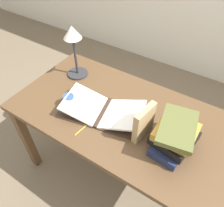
{
  "coord_description": "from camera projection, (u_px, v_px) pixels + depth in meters",
  "views": [
    {
      "loc": [
        0.46,
        -0.85,
        1.84
      ],
      "look_at": [
        -0.07,
        -0.03,
        0.86
      ],
      "focal_mm": 35.0,
      "sensor_mm": 36.0,
      "label": 1
    }
  ],
  "objects": [
    {
      "name": "book_stack_tall",
      "position": [
        175.0,
        136.0,
        1.19
      ],
      "size": [
        0.24,
        0.31,
        0.19
      ],
      "color": "#1E284C",
      "rests_on": "reading_desk"
    },
    {
      "name": "open_book",
      "position": [
        103.0,
        111.0,
        1.42
      ],
      "size": [
        0.61,
        0.39,
        0.09
      ],
      "rotation": [
        0.0,
        0.0,
        0.21
      ],
      "color": "#38281E",
      "rests_on": "reading_desk"
    },
    {
      "name": "reading_desk",
      "position": [
        122.0,
        123.0,
        1.51
      ],
      "size": [
        1.49,
        0.79,
        0.78
      ],
      "color": "brown",
      "rests_on": "ground_plane"
    },
    {
      "name": "pencil",
      "position": [
        84.0,
        127.0,
        1.35
      ],
      "size": [
        0.02,
        0.16,
        0.01
      ],
      "rotation": [
        0.0,
        0.0,
        -0.11
      ],
      "color": "gold",
      "rests_on": "reading_desk"
    },
    {
      "name": "reading_lamp",
      "position": [
        73.0,
        43.0,
        1.53
      ],
      "size": [
        0.16,
        0.16,
        0.4
      ],
      "color": "#2D2D33",
      "rests_on": "reading_desk"
    },
    {
      "name": "ground_plane",
      "position": [
        120.0,
        171.0,
        1.99
      ],
      "size": [
        12.0,
        12.0,
        0.0
      ],
      "primitive_type": "plane",
      "color": "#70604C"
    },
    {
      "name": "coffee_mug",
      "position": [
        69.0,
        101.0,
        1.46
      ],
      "size": [
        0.07,
        0.1,
        0.09
      ],
      "rotation": [
        0.0,
        0.0,
        1.41
      ],
      "color": "#335184",
      "rests_on": "reading_desk"
    },
    {
      "name": "book_standing_upright",
      "position": [
        144.0,
        123.0,
        1.24
      ],
      "size": [
        0.06,
        0.17,
        0.22
      ],
      "rotation": [
        0.0,
        0.0,
        -0.16
      ],
      "color": "tan",
      "rests_on": "reading_desk"
    }
  ]
}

